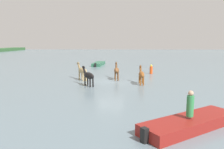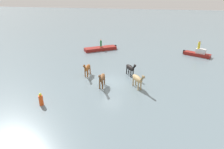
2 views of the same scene
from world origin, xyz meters
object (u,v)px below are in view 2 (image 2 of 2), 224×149
at_px(horse_pinto_flank, 138,79).
at_px(boat_launch_far, 101,49).
at_px(boat_dinghy_port, 198,54).
at_px(person_helmsman_aft, 101,43).
at_px(person_boatman_standing, 199,45).
at_px(buoy_channel_marker, 41,100).
at_px(horse_gray_outer, 102,78).
at_px(horse_lead, 130,68).
at_px(horse_dark_mare, 87,68).

height_order(horse_pinto_flank, boat_launch_far, horse_pinto_flank).
height_order(boat_dinghy_port, person_helmsman_aft, person_helmsman_aft).
xyz_separation_m(person_boatman_standing, buoy_channel_marker, (17.30, -15.56, -1.20)).
bearing_deg(boat_launch_far, buoy_channel_marker, 53.74).
xyz_separation_m(horse_gray_outer, boat_launch_far, (-13.01, -3.67, -0.79)).
height_order(boat_launch_far, buoy_channel_marker, buoy_channel_marker).
relative_size(horse_lead, boat_launch_far, 0.39).
bearing_deg(person_boatman_standing, buoy_channel_marker, -41.96).
relative_size(horse_lead, person_boatman_standing, 1.68).
distance_m(boat_launch_far, person_helmsman_aft, 0.98).
bearing_deg(horse_gray_outer, horse_lead, 141.44).
relative_size(horse_gray_outer, person_boatman_standing, 1.91).
relative_size(horse_dark_mare, person_boatman_standing, 1.82).
distance_m(horse_lead, person_boatman_standing, 13.00).
bearing_deg(horse_lead, buoy_channel_marker, -74.93).
distance_m(horse_pinto_flank, boat_dinghy_port, 14.81).
height_order(horse_dark_mare, person_helmsman_aft, person_helmsman_aft).
height_order(horse_lead, horse_dark_mare, horse_lead).
bearing_deg(horse_lead, person_boatman_standing, 101.56).
distance_m(horse_lead, horse_dark_mare, 4.91).
relative_size(horse_pinto_flank, person_boatman_standing, 1.80).
distance_m(horse_pinto_flank, person_helmsman_aft, 14.51).
distance_m(horse_pinto_flank, boat_launch_far, 14.49).
height_order(horse_pinto_flank, boat_dinghy_port, horse_pinto_flank).
xyz_separation_m(boat_launch_far, buoy_channel_marker, (17.44, -0.51, 0.33)).
distance_m(boat_launch_far, buoy_channel_marker, 17.45).
bearing_deg(horse_gray_outer, horse_pinto_flank, 94.16).
height_order(horse_gray_outer, horse_dark_mare, horse_gray_outer).
relative_size(boat_dinghy_port, person_helmsman_aft, 3.26).
bearing_deg(person_helmsman_aft, boat_dinghy_port, 89.58).
relative_size(horse_gray_outer, horse_pinto_flank, 1.06).
bearing_deg(boat_dinghy_port, horse_pinto_flank, -96.14).
bearing_deg(horse_dark_mare, person_boatman_standing, 126.09).
bearing_deg(horse_gray_outer, horse_dark_mare, -139.40).
distance_m(horse_gray_outer, boat_launch_far, 13.54).
xyz_separation_m(horse_dark_mare, boat_launch_far, (-10.55, -1.30, -0.75)).
bearing_deg(horse_gray_outer, boat_dinghy_port, 135.32).
height_order(horse_lead, horse_pinto_flank, horse_pinto_flank).
bearing_deg(boat_dinghy_port, buoy_channel_marker, -105.80).
xyz_separation_m(horse_lead, buoy_channel_marker, (7.89, -6.62, -0.44)).
bearing_deg(person_boatman_standing, horse_dark_mare, -52.84).
distance_m(horse_gray_outer, boat_dinghy_port, 17.30).
relative_size(horse_lead, buoy_channel_marker, 1.76).
bearing_deg(horse_pinto_flank, horse_lead, 167.06).
distance_m(person_helmsman_aft, person_boatman_standing, 15.00).
relative_size(horse_gray_outer, boat_launch_far, 0.44).
relative_size(horse_lead, person_helmsman_aft, 1.68).
bearing_deg(boat_launch_far, person_boatman_standing, 144.90).
bearing_deg(buoy_channel_marker, person_helmsman_aft, 178.13).
relative_size(horse_gray_outer, person_helmsman_aft, 1.91).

